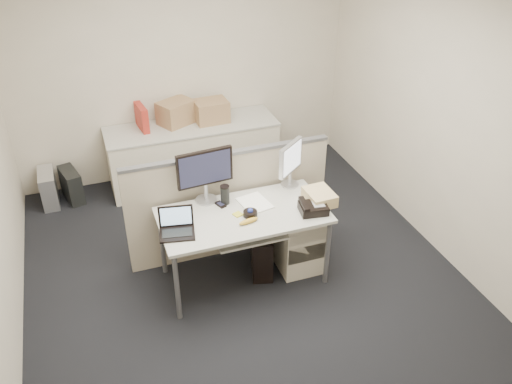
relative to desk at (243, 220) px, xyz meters
name	(u,v)px	position (x,y,z in m)	size (l,w,h in m)	color
floor	(244,277)	(0.00, 0.00, -0.67)	(4.00, 4.50, 0.01)	black
wall_back	(182,66)	(0.00, 2.25, 0.69)	(4.00, 0.02, 2.70)	beige
wall_front	(384,352)	(0.00, -2.25, 0.69)	(4.00, 0.02, 2.70)	beige
wall_right	(445,119)	(2.00, 0.00, 0.69)	(0.02, 4.50, 2.70)	beige
desk	(243,220)	(0.00, 0.00, 0.00)	(1.50, 0.75, 0.73)	#B0AFA5
keyboard_tray	(250,235)	(0.00, -0.18, -0.04)	(0.62, 0.32, 0.02)	#B0AFA5
drawer_pedestal	(296,235)	(0.55, 0.05, -0.34)	(0.40, 0.55, 0.65)	beige
cubicle_partition	(229,205)	(0.00, 0.45, -0.11)	(2.00, 0.06, 1.10)	tan
back_counter	(193,154)	(0.00, 1.93, -0.30)	(2.00, 0.60, 0.72)	beige
monitor_main	(205,176)	(-0.25, 0.32, 0.32)	(0.52, 0.20, 0.52)	black
monitor_small	(290,165)	(0.58, 0.32, 0.29)	(0.36, 0.18, 0.44)	#B7B7BC
laptop	(176,224)	(-0.62, -0.11, 0.18)	(0.29, 0.22, 0.22)	black
trackball	(250,214)	(0.05, -0.05, 0.09)	(0.13, 0.13, 0.05)	black
desk_phone	(313,208)	(0.60, -0.18, 0.10)	(0.24, 0.20, 0.08)	black
paper_stack	(255,203)	(0.15, 0.12, 0.07)	(0.24, 0.31, 0.01)	white
sticky_pad	(238,214)	(-0.05, 0.00, 0.07)	(0.07, 0.07, 0.01)	gold
travel_mug	(225,195)	(-0.10, 0.22, 0.15)	(0.08, 0.08, 0.17)	black
banana	(249,221)	(0.00, -0.15, 0.09)	(0.19, 0.05, 0.04)	gold
cellphone	(221,205)	(-0.15, 0.20, 0.07)	(0.06, 0.11, 0.01)	black
manila_folders	(319,197)	(0.72, -0.05, 0.12)	(0.23, 0.30, 0.11)	beige
keyboard	(243,232)	(-0.05, -0.14, -0.02)	(0.40, 0.14, 0.02)	black
pc_tower_desk	(261,250)	(0.20, 0.07, -0.44)	(0.19, 0.47, 0.44)	black
pc_tower_spare_dark	(71,185)	(-1.45, 1.98, -0.48)	(0.16, 0.40, 0.38)	black
pc_tower_spare_silver	(49,188)	(-1.70, 1.98, -0.46)	(0.17, 0.43, 0.40)	#B7B7BC
cardboard_box_left	(176,113)	(-0.15, 2.05, 0.20)	(0.39, 0.29, 0.29)	#A48151
cardboard_box_right	(211,112)	(0.26, 1.97, 0.19)	(0.38, 0.30, 0.28)	#A48151
red_binder	(142,118)	(-0.55, 2.03, 0.21)	(0.08, 0.33, 0.31)	#AB291E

